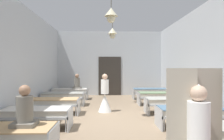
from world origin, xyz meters
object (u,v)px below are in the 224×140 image
at_px(bed_left_row_3, 53,102).
at_px(nurse_mid_aisle, 105,98).
at_px(bed_left_row_1, 5,134).
at_px(bed_right_row_2, 191,112).
at_px(bed_left_row_2, 37,113).
at_px(patient_seated_primary, 25,111).
at_px(patient_seated_secondary, 77,83).
at_px(bed_right_row_4, 158,95).
at_px(bed_left_row_4, 63,96).
at_px(bed_left_row_5, 70,91).
at_px(privacy_screen, 210,128).
at_px(bed_right_row_3, 171,102).
at_px(bed_right_row_5, 150,91).

distance_m(bed_left_row_3, nurse_mid_aisle, 1.93).
height_order(bed_left_row_1, bed_right_row_2, same).
relative_size(bed_left_row_2, patient_seated_primary, 2.38).
distance_m(bed_left_row_3, patient_seated_secondary, 3.85).
bearing_deg(bed_right_row_4, bed_left_row_4, 180.00).
bearing_deg(bed_left_row_5, nurse_mid_aisle, -60.60).
xyz_separation_m(bed_left_row_2, bed_right_row_4, (4.36, 3.71, 0.00)).
relative_size(patient_seated_secondary, privacy_screen, 0.47).
bearing_deg(bed_left_row_5, bed_right_row_2, -51.91).
xyz_separation_m(bed_right_row_2, bed_left_row_4, (-4.36, 3.71, 0.00)).
bearing_deg(bed_right_row_3, nurse_mid_aisle, 171.90).
bearing_deg(bed_left_row_1, bed_left_row_5, 90.00).
relative_size(bed_left_row_5, privacy_screen, 1.12).
distance_m(nurse_mid_aisle, patient_seated_secondary, 3.80).
height_order(bed_left_row_2, bed_right_row_5, same).
distance_m(bed_right_row_2, patient_seated_primary, 4.42).
bearing_deg(bed_left_row_3, nurse_mid_aisle, 10.52).
xyz_separation_m(bed_left_row_3, patient_seated_primary, (0.35, -3.65, 0.43)).
bearing_deg(patient_seated_primary, nurse_mid_aisle, 68.93).
xyz_separation_m(bed_left_row_5, bed_right_row_5, (4.36, 0.00, 0.00)).
bearing_deg(bed_right_row_3, bed_left_row_3, 180.00).
distance_m(bed_left_row_4, nurse_mid_aisle, 2.42).
relative_size(bed_right_row_5, patient_seated_primary, 2.38).
height_order(bed_right_row_2, bed_right_row_5, same).
xyz_separation_m(bed_left_row_3, patient_seated_secondary, (0.35, 3.81, 0.43)).
relative_size(bed_left_row_3, bed_left_row_4, 1.00).
bearing_deg(bed_left_row_1, privacy_screen, -18.57).
bearing_deg(bed_left_row_4, bed_right_row_4, 0.00).
bearing_deg(bed_left_row_2, bed_left_row_4, 90.00).
height_order(bed_left_row_4, patient_seated_secondary, patient_seated_secondary).
bearing_deg(patient_seated_primary, bed_right_row_2, 24.12).
height_order(bed_right_row_2, nurse_mid_aisle, nurse_mid_aisle).
bearing_deg(privacy_screen, bed_left_row_2, 128.53).
relative_size(patient_seated_primary, patient_seated_secondary, 1.00).
xyz_separation_m(bed_left_row_1, patient_seated_secondary, (0.35, 7.52, 0.43)).
relative_size(bed_left_row_5, patient_seated_secondary, 2.38).
bearing_deg(bed_left_row_4, bed_right_row_5, 23.04).
bearing_deg(bed_left_row_2, patient_seated_primary, -78.98).
xyz_separation_m(bed_right_row_4, patient_seated_secondary, (-4.01, 1.95, 0.43)).
relative_size(bed_left_row_2, bed_left_row_4, 1.00).
distance_m(bed_left_row_2, nurse_mid_aisle, 2.91).
height_order(bed_left_row_2, patient_seated_primary, patient_seated_primary).
relative_size(bed_right_row_2, bed_left_row_4, 1.00).
bearing_deg(bed_right_row_3, bed_left_row_5, 139.62).
distance_m(bed_right_row_5, nurse_mid_aisle, 4.17).
xyz_separation_m(bed_right_row_2, privacy_screen, (-0.95, -3.00, 0.41)).
bearing_deg(bed_left_row_3, bed_right_row_4, 23.04).
bearing_deg(patient_seated_primary, privacy_screen, -21.47).
relative_size(bed_right_row_5, privacy_screen, 1.12).
relative_size(bed_left_row_1, privacy_screen, 1.12).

